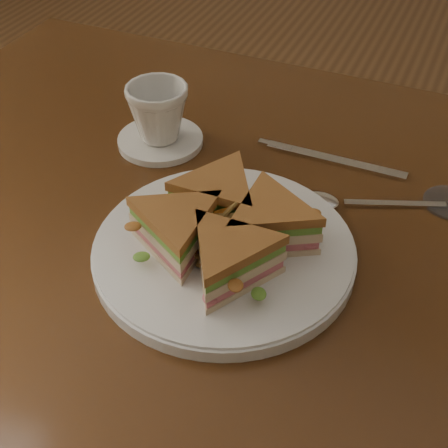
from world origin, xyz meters
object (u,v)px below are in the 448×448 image
table (254,265)px  sandwich_wedges (224,227)px  knife (325,158)px  saucer (160,140)px  spoon (339,202)px  plate (224,251)px  coffee_cup (158,113)px

table → sandwich_wedges: bearing=-93.1°
knife → saucer: size_ratio=1.74×
table → saucer: size_ratio=9.69×
spoon → table: bearing=-171.1°
plate → sandwich_wedges: size_ratio=1.17×
spoon → coffee_cup: size_ratio=1.98×
plate → knife: bearing=77.5°
knife → coffee_cup: 0.24m
plate → sandwich_wedges: (0.00, -0.00, 0.04)m
sandwich_wedges → saucer: (-0.18, 0.18, -0.04)m
spoon → coffee_cup: bearing=151.9°
sandwich_wedges → saucer: size_ratio=2.10×
table → saucer: (-0.18, 0.09, 0.10)m
sandwich_wedges → knife: size_ratio=1.21×
plate → sandwich_wedges: sandwich_wedges is taller
plate → knife: size_ratio=1.42×
coffee_cup → table: bearing=-16.5°
sandwich_wedges → coffee_cup: 0.25m
saucer → coffee_cup: (0.00, 0.00, 0.05)m
knife → coffee_cup: size_ratio=2.44×
saucer → spoon: bearing=-7.0°
plate → sandwich_wedges: bearing=-63.4°
sandwich_wedges → knife: 0.25m
plate → spoon: size_ratio=1.74×
saucer → sandwich_wedges: bearing=-45.3°
sandwich_wedges → knife: sandwich_wedges is taller
plate → knife: (0.05, 0.24, -0.01)m
sandwich_wedges → spoon: sandwich_wedges is taller
table → knife: (0.05, 0.14, 0.10)m
knife → saucer: saucer is taller
table → coffee_cup: 0.25m
spoon → saucer: size_ratio=1.41×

